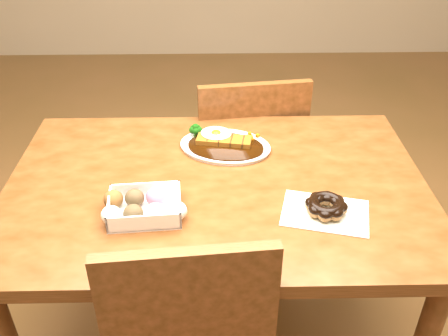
{
  "coord_description": "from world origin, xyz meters",
  "views": [
    {
      "loc": [
        -0.0,
        -1.16,
        1.57
      ],
      "look_at": [
        0.02,
        -0.02,
        0.81
      ],
      "focal_mm": 40.0,
      "sensor_mm": 36.0,
      "label": 1
    }
  ],
  "objects_px": {
    "donut_box": "(143,206)",
    "table": "(217,210)",
    "katsu_curry_plate": "(224,144)",
    "chair_far": "(246,160)",
    "pon_de_ring": "(326,207)"
  },
  "relations": [
    {
      "from": "table",
      "to": "katsu_curry_plate",
      "type": "bearing_deg",
      "value": 82.59
    },
    {
      "from": "table",
      "to": "katsu_curry_plate",
      "type": "height_order",
      "value": "katsu_curry_plate"
    },
    {
      "from": "table",
      "to": "donut_box",
      "type": "distance_m",
      "value": 0.27
    },
    {
      "from": "donut_box",
      "to": "table",
      "type": "bearing_deg",
      "value": 36.24
    },
    {
      "from": "table",
      "to": "chair_far",
      "type": "bearing_deg",
      "value": 77.08
    },
    {
      "from": "pon_de_ring",
      "to": "table",
      "type": "bearing_deg",
      "value": 152.71
    },
    {
      "from": "chair_far",
      "to": "table",
      "type": "bearing_deg",
      "value": 69.85
    },
    {
      "from": "table",
      "to": "donut_box",
      "type": "height_order",
      "value": "donut_box"
    },
    {
      "from": "donut_box",
      "to": "pon_de_ring",
      "type": "height_order",
      "value": "donut_box"
    },
    {
      "from": "donut_box",
      "to": "pon_de_ring",
      "type": "distance_m",
      "value": 0.48
    },
    {
      "from": "table",
      "to": "donut_box",
      "type": "xyz_separation_m",
      "value": [
        -0.19,
        -0.14,
        0.13
      ]
    },
    {
      "from": "table",
      "to": "chair_far",
      "type": "relative_size",
      "value": 1.38
    },
    {
      "from": "chair_far",
      "to": "donut_box",
      "type": "xyz_separation_m",
      "value": [
        -0.31,
        -0.68,
        0.3
      ]
    },
    {
      "from": "chair_far",
      "to": "donut_box",
      "type": "bearing_deg",
      "value": 57.83
    },
    {
      "from": "table",
      "to": "katsu_curry_plate",
      "type": "relative_size",
      "value": 3.73
    }
  ]
}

